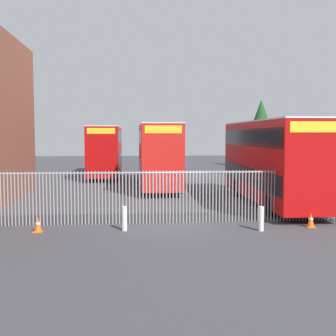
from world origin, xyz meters
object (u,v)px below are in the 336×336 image
at_px(double_decker_bus_behind_fence_left, 158,153).
at_px(bollard_center_front, 261,219).
at_px(traffic_cone_mid_forecourt, 311,220).
at_px(traffic_cone_by_gate, 38,225).
at_px(double_decker_bus_behind_fence_right, 308,152).
at_px(bollard_near_left, 124,219).
at_px(double_decker_bus_far_back, 106,149).
at_px(double_decker_bus_near_gate, 271,159).

xyz_separation_m(double_decker_bus_behind_fence_left, bollard_center_front, (3.16, -13.77, -1.95)).
bearing_deg(traffic_cone_mid_forecourt, traffic_cone_by_gate, 179.93).
xyz_separation_m(double_decker_bus_behind_fence_right, traffic_cone_by_gate, (-16.35, -13.63, -2.13)).
height_order(double_decker_bus_behind_fence_left, bollard_near_left, double_decker_bus_behind_fence_left).
xyz_separation_m(double_decker_bus_behind_fence_left, traffic_cone_mid_forecourt, (5.33, -13.30, -2.13)).
distance_m(double_decker_bus_far_back, traffic_cone_mid_forecourt, 23.61).
distance_m(bollard_near_left, traffic_cone_mid_forecourt, 7.41).
relative_size(bollard_center_front, traffic_cone_by_gate, 1.61).
height_order(bollard_center_front, traffic_cone_by_gate, bollard_center_front).
distance_m(double_decker_bus_near_gate, bollard_near_left, 9.65).
distance_m(double_decker_bus_near_gate, double_decker_bus_behind_fence_left, 9.47).
relative_size(double_decker_bus_behind_fence_right, traffic_cone_mid_forecourt, 18.32).
xyz_separation_m(double_decker_bus_near_gate, traffic_cone_mid_forecourt, (-0.21, -5.61, -2.13)).
height_order(double_decker_bus_behind_fence_right, traffic_cone_by_gate, double_decker_bus_behind_fence_right).
xyz_separation_m(bollard_near_left, traffic_cone_by_gate, (-3.26, 0.01, -0.19)).
distance_m(double_decker_bus_behind_fence_left, bollard_near_left, 13.60).
relative_size(double_decker_bus_behind_fence_right, double_decker_bus_far_back, 1.00).
xyz_separation_m(double_decker_bus_behind_fence_right, bollard_center_front, (-7.86, -14.11, -1.95)).
xyz_separation_m(double_decker_bus_far_back, bollard_center_front, (7.31, -21.98, -1.95)).
relative_size(traffic_cone_by_gate, traffic_cone_mid_forecourt, 1.00).
xyz_separation_m(bollard_near_left, bollard_center_front, (5.23, -0.47, 0.00)).
bearing_deg(bollard_near_left, traffic_cone_by_gate, 179.84).
height_order(double_decker_bus_behind_fence_left, double_decker_bus_behind_fence_right, same).
xyz_separation_m(double_decker_bus_behind_fence_left, double_decker_bus_behind_fence_right, (11.02, 0.34, 0.00)).
relative_size(double_decker_bus_near_gate, bollard_center_front, 11.38).
distance_m(double_decker_bus_behind_fence_right, bollard_near_left, 19.01).
relative_size(double_decker_bus_near_gate, double_decker_bus_behind_fence_left, 1.00).
bearing_deg(traffic_cone_by_gate, bollard_center_front, -3.23).
relative_size(double_decker_bus_behind_fence_left, bollard_near_left, 11.38).
bearing_deg(double_decker_bus_near_gate, double_decker_bus_behind_fence_left, 125.78).
xyz_separation_m(double_decker_bus_near_gate, double_decker_bus_behind_fence_right, (5.48, 8.03, 0.00)).
bearing_deg(double_decker_bus_behind_fence_left, bollard_center_front, -77.08).
xyz_separation_m(double_decker_bus_near_gate, double_decker_bus_far_back, (-9.70, 15.90, 0.00)).
bearing_deg(traffic_cone_by_gate, double_decker_bus_behind_fence_left, 68.13).
xyz_separation_m(double_decker_bus_near_gate, bollard_center_front, (-2.38, -6.08, -1.95)).
distance_m(double_decker_bus_behind_fence_right, double_decker_bus_far_back, 17.10).
bearing_deg(double_decker_bus_near_gate, bollard_center_front, -111.39).
xyz_separation_m(double_decker_bus_far_back, traffic_cone_mid_forecourt, (9.49, -21.52, -2.13)).
xyz_separation_m(double_decker_bus_near_gate, traffic_cone_by_gate, (-10.87, -5.60, -2.13)).
bearing_deg(traffic_cone_by_gate, double_decker_bus_far_back, 86.87).
bearing_deg(bollard_near_left, double_decker_bus_behind_fence_left, 81.14).
bearing_deg(double_decker_bus_behind_fence_right, bollard_near_left, -133.83).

